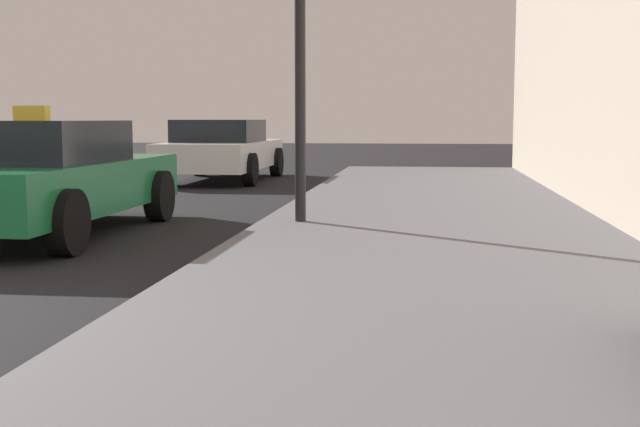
% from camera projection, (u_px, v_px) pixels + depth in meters
% --- Properties ---
extents(sidewalk, '(4.00, 32.00, 0.15)m').
position_uv_depth(sidewalk, '(451.00, 359.00, 4.29)').
color(sidewalk, '#5B5B60').
rests_on(sidewalk, ground_plane).
extents(car_green, '(1.98, 4.33, 1.43)m').
position_uv_depth(car_green, '(41.00, 177.00, 9.31)').
color(car_green, '#196638').
rests_on(car_green, ground_plane).
extents(car_white, '(2.00, 4.48, 1.27)m').
position_uv_depth(car_white, '(222.00, 150.00, 17.59)').
color(car_white, white).
rests_on(car_white, ground_plane).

